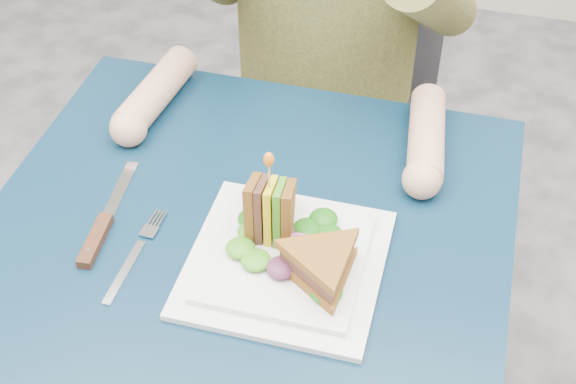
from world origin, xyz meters
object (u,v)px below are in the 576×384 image
(plate, at_px, (286,261))
(fork, at_px, (133,257))
(sandwich_upright, at_px, (270,211))
(table, at_px, (241,277))
(knife, at_px, (100,231))
(chair, at_px, (334,86))
(sandwich_flat, at_px, (322,265))

(plate, height_order, fork, plate)
(fork, bearing_deg, sandwich_upright, 26.56)
(table, height_order, plate, plate)
(knife, bearing_deg, chair, 74.40)
(plate, bearing_deg, table, 158.80)
(table, distance_m, sandwich_upright, 0.14)
(table, bearing_deg, plate, -21.20)
(chair, distance_m, plate, 0.71)
(sandwich_flat, bearing_deg, plate, 155.56)
(table, relative_size, sandwich_flat, 4.12)
(table, xyz_separation_m, chair, (0.00, 0.65, -0.11))
(table, bearing_deg, chair, 90.00)
(table, xyz_separation_m, sandwich_flat, (0.13, -0.05, 0.12))
(table, height_order, sandwich_flat, sandwich_flat)
(sandwich_upright, xyz_separation_m, knife, (-0.23, -0.05, -0.05))
(plate, xyz_separation_m, fork, (-0.20, -0.04, -0.01))
(table, height_order, sandwich_upright, sandwich_upright)
(chair, bearing_deg, knife, -105.60)
(sandwich_upright, height_order, knife, sandwich_upright)
(table, relative_size, fork, 4.18)
(plate, xyz_separation_m, sandwich_flat, (0.05, -0.03, 0.04))
(sandwich_flat, bearing_deg, knife, 177.12)
(chair, distance_m, fork, 0.76)
(fork, bearing_deg, plate, 11.14)
(plate, bearing_deg, sandwich_flat, -24.44)
(table, bearing_deg, knife, -168.73)
(sandwich_flat, xyz_separation_m, knife, (-0.32, 0.02, -0.04))
(table, height_order, fork, fork)
(table, xyz_separation_m, knife, (-0.19, -0.04, 0.09))
(chair, relative_size, knife, 4.20)
(sandwich_upright, height_order, fork, sandwich_upright)
(knife, bearing_deg, fork, -26.48)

